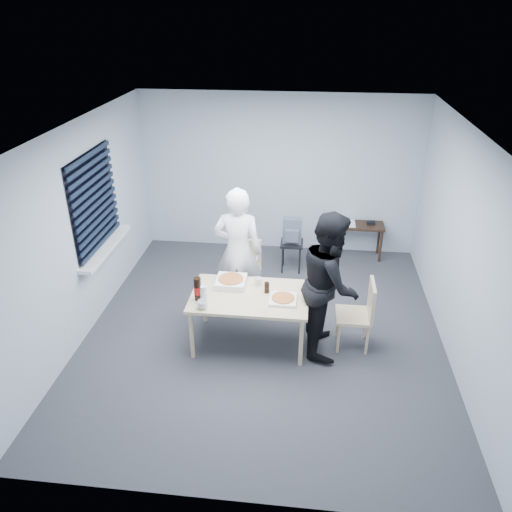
# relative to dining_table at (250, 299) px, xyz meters

# --- Properties ---
(room) EXTENTS (5.00, 5.00, 5.00)m
(room) POSITION_rel_dining_table_xyz_m (-2.04, 0.65, 0.82)
(room) COLOR #2D2C31
(room) RESTS_ON ground
(dining_table) EXTENTS (1.40, 0.89, 0.68)m
(dining_table) POSITION_rel_dining_table_xyz_m (0.00, 0.00, 0.00)
(dining_table) COLOR beige
(dining_table) RESTS_ON ground
(chair_far) EXTENTS (0.42, 0.42, 0.89)m
(chair_far) POSITION_rel_dining_table_xyz_m (-0.18, 1.00, -0.11)
(chair_far) COLOR beige
(chair_far) RESTS_ON ground
(chair_right) EXTENTS (0.42, 0.42, 0.89)m
(chair_right) POSITION_rel_dining_table_xyz_m (1.34, 0.07, -0.11)
(chair_right) COLOR beige
(chair_right) RESTS_ON ground
(person_white) EXTENTS (0.65, 0.42, 1.77)m
(person_white) POSITION_rel_dining_table_xyz_m (-0.24, 0.72, 0.26)
(person_white) COLOR white
(person_white) RESTS_ON ground
(person_black) EXTENTS (0.47, 0.86, 1.77)m
(person_black) POSITION_rel_dining_table_xyz_m (0.94, 0.03, 0.26)
(person_black) COLOR black
(person_black) RESTS_ON ground
(side_table) EXTENTS (0.87, 0.39, 0.58)m
(side_table) POSITION_rel_dining_table_xyz_m (1.45, 2.53, -0.12)
(side_table) COLOR #311E13
(side_table) RESTS_ON ground
(stool) EXTENTS (0.35, 0.35, 0.48)m
(stool) POSITION_rel_dining_table_xyz_m (0.42, 1.94, -0.25)
(stool) COLOR black
(stool) RESTS_ON ground
(backpack) EXTENTS (0.29, 0.21, 0.40)m
(backpack) POSITION_rel_dining_table_xyz_m (0.42, 1.93, 0.05)
(backpack) COLOR slate
(backpack) RESTS_ON stool
(pizza_box_a) EXTENTS (0.36, 0.36, 0.09)m
(pizza_box_a) POSITION_rel_dining_table_xyz_m (-0.26, 0.22, 0.10)
(pizza_box_a) COLOR white
(pizza_box_a) RESTS_ON dining_table
(pizza_box_b) EXTENTS (0.32, 0.32, 0.05)m
(pizza_box_b) POSITION_rel_dining_table_xyz_m (0.40, -0.08, 0.08)
(pizza_box_b) COLOR white
(pizza_box_b) RESTS_ON dining_table
(mug_a) EXTENTS (0.17, 0.17, 0.10)m
(mug_a) POSITION_rel_dining_table_xyz_m (-0.50, -0.34, 0.11)
(mug_a) COLOR white
(mug_a) RESTS_ON dining_table
(mug_b) EXTENTS (0.10, 0.10, 0.09)m
(mug_b) POSITION_rel_dining_table_xyz_m (0.08, 0.26, 0.11)
(mug_b) COLOR white
(mug_b) RESTS_ON dining_table
(cola_glass) EXTENTS (0.08, 0.08, 0.13)m
(cola_glass) POSITION_rel_dining_table_xyz_m (0.20, 0.08, 0.13)
(cola_glass) COLOR black
(cola_glass) RESTS_ON dining_table
(soda_bottle) EXTENTS (0.09, 0.09, 0.29)m
(soda_bottle) POSITION_rel_dining_table_xyz_m (-0.59, -0.16, 0.20)
(soda_bottle) COLOR black
(soda_bottle) RESTS_ON dining_table
(plastic_cups) EXTENTS (0.09, 0.09, 0.19)m
(plastic_cups) POSITION_rel_dining_table_xyz_m (-0.52, -0.17, 0.16)
(plastic_cups) COLOR silver
(plastic_cups) RESTS_ON dining_table
(rubber_band) EXTENTS (0.06, 0.06, 0.00)m
(rubber_band) POSITION_rel_dining_table_xyz_m (0.22, -0.34, 0.06)
(rubber_band) COLOR red
(rubber_band) RESTS_ON dining_table
(papers) EXTENTS (0.28, 0.36, 0.01)m
(papers) POSITION_rel_dining_table_xyz_m (1.30, 2.55, -0.04)
(papers) COLOR white
(papers) RESTS_ON side_table
(black_box) EXTENTS (0.14, 0.11, 0.05)m
(black_box) POSITION_rel_dining_table_xyz_m (1.67, 2.56, -0.02)
(black_box) COLOR black
(black_box) RESTS_ON side_table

